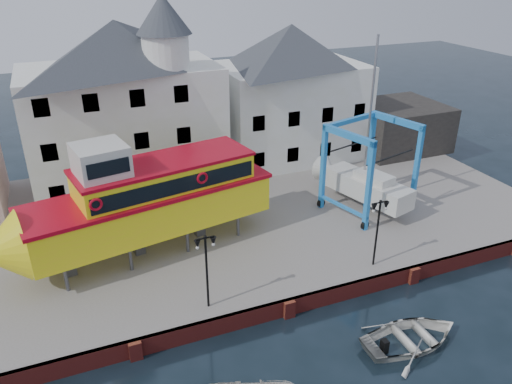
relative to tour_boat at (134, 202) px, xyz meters
name	(u,v)px	position (x,y,z in m)	size (l,w,h in m)	color
ground	(288,316)	(6.33, -7.56, -4.41)	(140.00, 140.00, 0.00)	black
hardstanding	(222,216)	(6.33, 3.44, -3.91)	(44.00, 22.00, 1.00)	slate
quay_wall	(288,307)	(6.33, -7.46, -3.91)	(44.00, 0.47, 1.00)	maroon
building_white_main	(125,103)	(1.46, 10.83, 2.93)	(14.00, 8.30, 14.00)	silver
building_white_right	(290,93)	(15.33, 11.43, 2.19)	(12.00, 8.00, 11.20)	silver
shed_dark	(396,126)	(25.33, 9.44, -1.41)	(8.00, 7.00, 4.00)	black
lamp_post_left	(206,254)	(2.33, -6.36, -0.24)	(1.12, 0.32, 4.20)	black
lamp_post_right	(379,216)	(12.33, -6.36, -0.24)	(1.12, 0.32, 4.20)	black
tour_boat	(134,202)	(0.00, 0.00, 0.00)	(17.06, 6.99, 7.24)	#59595E
travel_lift	(360,179)	(15.76, 0.60, -1.43)	(6.48, 8.09, 11.84)	blue
motorboat_b	(411,344)	(11.02, -11.71, -4.41)	(3.65, 5.11, 1.06)	silver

